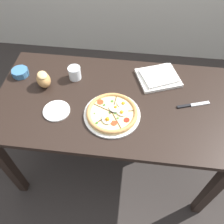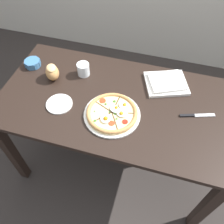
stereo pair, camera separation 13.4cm
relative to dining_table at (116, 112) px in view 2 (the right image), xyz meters
name	(u,v)px [view 2 (the right image)]	position (x,y,z in m)	size (l,w,h in m)	color
ground_plane	(115,159)	(0.00, 0.00, -0.67)	(12.00, 12.00, 0.00)	#2D2826
dining_table	(116,112)	(0.00, 0.00, 0.00)	(1.44, 0.76, 0.78)	black
pizza	(112,113)	(0.01, -0.12, 0.13)	(0.33, 0.33, 0.05)	white
ramekin_bowl	(33,63)	(-0.63, 0.15, 0.13)	(0.11, 0.11, 0.04)	teal
napkin_folded	(166,83)	(0.27, 0.22, 0.13)	(0.32, 0.29, 0.04)	silver
bread_piece_near	(52,72)	(-0.45, 0.07, 0.16)	(0.13, 0.14, 0.10)	#B27F47
knife_main	(197,115)	(0.48, 0.02, 0.12)	(0.20, 0.08, 0.01)	silver
water_glass	(83,70)	(-0.27, 0.17, 0.15)	(0.08, 0.08, 0.08)	white
side_saucer	(59,104)	(-0.32, -0.13, 0.12)	(0.16, 0.16, 0.01)	white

